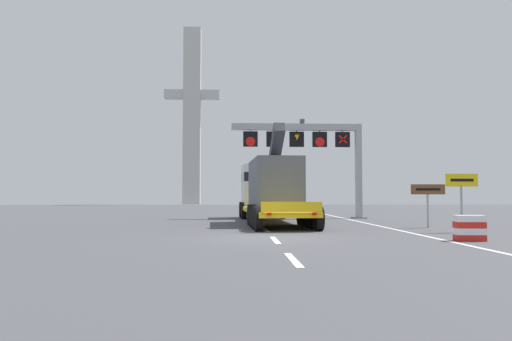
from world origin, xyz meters
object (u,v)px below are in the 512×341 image
exit_sign_yellow (462,188)px  bridge_pylon_distant (192,113)px  tourist_info_sign_brown (428,194)px  overhead_lane_gantry (313,143)px  crash_barrier_striped (469,228)px  heavy_haul_truck_yellow (269,188)px

exit_sign_yellow → bridge_pylon_distant: (-16.61, 57.37, 12.97)m
exit_sign_yellow → tourist_info_sign_brown: (-0.26, 2.94, -0.26)m
bridge_pylon_distant → exit_sign_yellow: bearing=-73.9°
overhead_lane_gantry → bridge_pylon_distant: 47.90m
crash_barrier_striped → bridge_pylon_distant: 64.43m
heavy_haul_truck_yellow → bridge_pylon_distant: size_ratio=0.49×
overhead_lane_gantry → tourist_info_sign_brown: size_ratio=4.31×
exit_sign_yellow → tourist_info_sign_brown: 2.96m
overhead_lane_gantry → exit_sign_yellow: overhead_lane_gantry is taller
exit_sign_yellow → bridge_pylon_distant: size_ratio=0.09×
overhead_lane_gantry → tourist_info_sign_brown: overhead_lane_gantry is taller
tourist_info_sign_brown → bridge_pylon_distant: size_ratio=0.07×
tourist_info_sign_brown → bridge_pylon_distant: (-16.35, 54.43, 13.23)m
heavy_haul_truck_yellow → bridge_pylon_distant: bridge_pylon_distant is taller
overhead_lane_gantry → heavy_haul_truck_yellow: overhead_lane_gantry is taller
exit_sign_yellow → crash_barrier_striped: bearing=-113.0°
overhead_lane_gantry → crash_barrier_striped: bearing=-79.6°
heavy_haul_truck_yellow → bridge_pylon_distant: (-8.90, 48.92, 12.89)m
overhead_lane_gantry → bridge_pylon_distant: bearing=105.1°
crash_barrier_striped → exit_sign_yellow: bearing=67.0°
exit_sign_yellow → bridge_pylon_distant: bearing=106.1°
exit_sign_yellow → tourist_info_sign_brown: bearing=95.0°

